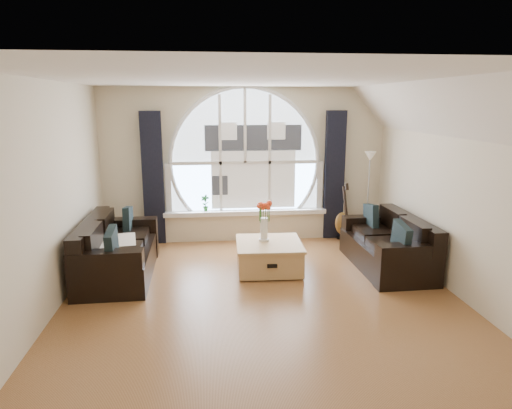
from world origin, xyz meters
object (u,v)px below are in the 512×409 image
(sofa_right, at_px, (387,242))
(guitar, at_px, (344,211))
(floor_lamp, at_px, (368,197))
(potted_plant, at_px, (205,203))
(coffee_chest, at_px, (269,255))
(vase_flowers, at_px, (264,215))
(sofa_left, at_px, (118,249))

(sofa_right, height_order, guitar, guitar)
(floor_lamp, bearing_deg, potted_plant, 175.16)
(coffee_chest, xyz_separation_m, floor_lamp, (1.95, 1.31, 0.57))
(sofa_right, bearing_deg, vase_flowers, 173.28)
(floor_lamp, bearing_deg, sofa_right, -97.41)
(sofa_right, bearing_deg, potted_plant, 147.71)
(floor_lamp, xyz_separation_m, potted_plant, (-2.88, 0.24, -0.10))
(sofa_left, bearing_deg, guitar, 18.77)
(sofa_left, xyz_separation_m, vase_flowers, (2.11, 0.08, 0.42))
(floor_lamp, distance_m, potted_plant, 2.89)
(vase_flowers, bearing_deg, sofa_right, -5.59)
(sofa_left, bearing_deg, sofa_right, -2.46)
(vase_flowers, xyz_separation_m, floor_lamp, (2.01, 1.21, -0.02))
(floor_lamp, height_order, potted_plant, floor_lamp)
(guitar, bearing_deg, potted_plant, 151.91)
(potted_plant, bearing_deg, sofa_right, -31.16)
(vase_flowers, distance_m, guitar, 2.05)
(potted_plant, bearing_deg, sofa_left, -128.85)
(sofa_right, distance_m, floor_lamp, 1.46)
(sofa_right, bearing_deg, coffee_chest, 176.19)
(coffee_chest, xyz_separation_m, vase_flowers, (-0.06, 0.10, 0.58))
(potted_plant, bearing_deg, coffee_chest, -59.02)
(vase_flowers, xyz_separation_m, potted_plant, (-0.87, 1.45, -0.12))
(sofa_left, relative_size, vase_flowers, 2.64)
(vase_flowers, bearing_deg, guitar, 38.11)
(sofa_right, xyz_separation_m, potted_plant, (-2.70, 1.63, 0.30))
(guitar, bearing_deg, sofa_right, -104.09)
(coffee_chest, bearing_deg, potted_plant, 123.07)
(coffee_chest, bearing_deg, guitar, 43.41)
(floor_lamp, height_order, guitar, floor_lamp)
(sofa_left, height_order, guitar, guitar)
(vase_flowers, bearing_deg, potted_plant, 120.85)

